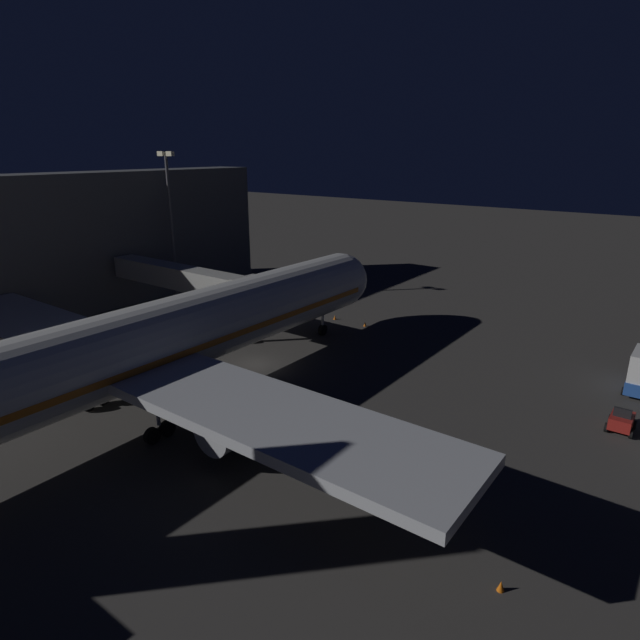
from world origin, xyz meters
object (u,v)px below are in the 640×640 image
airliner_at_gate (133,350)px  baggage_tug_spare (621,421)px  jet_bridge (196,281)px  traffic_cone_nose_starboard (335,317)px  traffic_cone_nose_port (365,324)px  apron_floodlight_mast (171,217)px  traffic_cone_wingtip_svc_side (501,586)px

airliner_at_gate → baggage_tug_spare: (-30.68, -20.17, -4.82)m
jet_bridge → traffic_cone_nose_starboard: jet_bridge is taller
jet_bridge → baggage_tug_spare: jet_bridge is taller
traffic_cone_nose_port → baggage_tug_spare: bearing=161.6°
airliner_at_gate → apron_floodlight_mast: airliner_at_gate is taller
apron_floodlight_mast → baggage_tug_spare: size_ratio=8.48×
apron_floodlight_mast → traffic_cone_nose_starboard: 26.37m
traffic_cone_wingtip_svc_side → traffic_cone_nose_port: bearing=-48.5°
baggage_tug_spare → traffic_cone_nose_starboard: 34.22m
traffic_cone_nose_port → jet_bridge: bearing=38.7°
airliner_at_gate → baggage_tug_spare: 37.03m
traffic_cone_nose_port → traffic_cone_nose_starboard: same height
jet_bridge → traffic_cone_nose_starboard: 17.30m
traffic_cone_nose_port → traffic_cone_wingtip_svc_side: 39.98m
airliner_at_gate → jet_bridge: size_ratio=2.51×
airliner_at_gate → traffic_cone_wingtip_svc_side: size_ratio=113.03×
traffic_cone_nose_starboard → traffic_cone_wingtip_svc_side: same height
jet_bridge → traffic_cone_wingtip_svc_side: 45.72m
apron_floodlight_mast → traffic_cone_nose_port: 30.33m
traffic_cone_wingtip_svc_side → airliner_at_gate: bearing=-0.6°
jet_bridge → traffic_cone_nose_port: size_ratio=45.01×
apron_floodlight_mast → traffic_cone_nose_starboard: (-23.30, -5.42, -11.11)m
apron_floodlight_mast → traffic_cone_wingtip_svc_side: apron_floodlight_mast is taller
traffic_cone_nose_starboard → airliner_at_gate: bearing=94.2°
apron_floodlight_mast → baggage_tug_spare: bearing=175.9°
airliner_at_gate → apron_floodlight_mast: size_ratio=3.14×
baggage_tug_spare → apron_floodlight_mast: bearing=-4.1°
traffic_cone_wingtip_svc_side → traffic_cone_nose_starboard: bearing=-44.1°
baggage_tug_spare → traffic_cone_wingtip_svc_side: baggage_tug_spare is taller
jet_bridge → traffic_cone_wingtip_svc_side: jet_bridge is taller
apron_floodlight_mast → traffic_cone_wingtip_svc_side: 60.51m
baggage_tug_spare → traffic_cone_wingtip_svc_side: 20.56m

